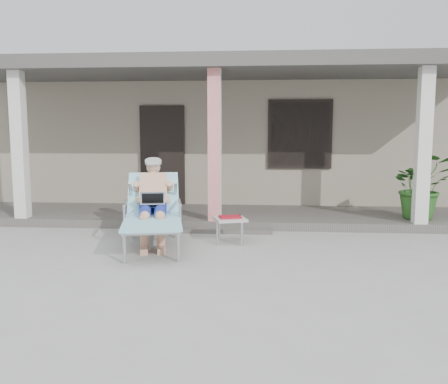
{
  "coord_description": "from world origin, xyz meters",
  "views": [
    {
      "loc": [
        0.81,
        -6.02,
        1.69
      ],
      "look_at": [
        0.29,
        0.6,
        0.85
      ],
      "focal_mm": 38.0,
      "sensor_mm": 36.0,
      "label": 1
    }
  ],
  "objects": [
    {
      "name": "ground",
      "position": [
        0.0,
        0.0,
        0.0
      ],
      "size": [
        60.0,
        60.0,
        0.0
      ],
      "primitive_type": "plane",
      "color": "#9E9E99",
      "rests_on": "ground"
    },
    {
      "name": "porch_overhang",
      "position": [
        0.0,
        2.95,
        2.79
      ],
      "size": [
        10.0,
        2.3,
        2.85
      ],
      "color": "silver",
      "rests_on": "porch_deck"
    },
    {
      "name": "porch_step",
      "position": [
        0.0,
        1.85,
        0.04
      ],
      "size": [
        2.0,
        0.3,
        0.07
      ],
      "primitive_type": "cube",
      "color": "#605B56",
      "rests_on": "ground"
    },
    {
      "name": "house",
      "position": [
        0.0,
        6.5,
        1.67
      ],
      "size": [
        10.4,
        5.4,
        3.3
      ],
      "color": "gray",
      "rests_on": "ground"
    },
    {
      "name": "porch_deck",
      "position": [
        0.0,
        3.0,
        0.07
      ],
      "size": [
        10.0,
        2.0,
        0.15
      ],
      "primitive_type": "cube",
      "color": "#605B56",
      "rests_on": "ground"
    },
    {
      "name": "side_table",
      "position": [
        0.34,
        1.12,
        0.35
      ],
      "size": [
        0.58,
        0.58,
        0.41
      ],
      "rotation": [
        0.0,
        0.0,
        0.31
      ],
      "color": "#B5B5B0",
      "rests_on": "ground"
    },
    {
      "name": "potted_palm",
      "position": [
        3.65,
        2.61,
        0.73
      ],
      "size": [
        1.17,
        1.05,
        1.16
      ],
      "primitive_type": "imported",
      "rotation": [
        0.0,
        0.0,
        0.15
      ],
      "color": "#26591E",
      "rests_on": "porch_deck"
    },
    {
      "name": "lounger",
      "position": [
        -0.81,
        0.91,
        0.85
      ],
      "size": [
        1.19,
        2.19,
        1.38
      ],
      "rotation": [
        0.0,
        0.0,
        0.21
      ],
      "color": "#B7B7BC",
      "rests_on": "ground"
    }
  ]
}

